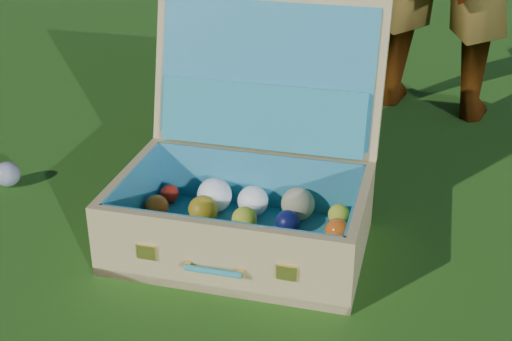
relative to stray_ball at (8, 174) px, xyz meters
name	(u,v)px	position (x,y,z in m)	size (l,w,h in m)	color
ground	(218,210)	(0.61, 0.17, -0.04)	(60.00, 60.00, 0.00)	#215114
stray_ball	(8,174)	(0.00, 0.00, 0.00)	(0.07, 0.07, 0.07)	teal
suitcase	(248,175)	(0.73, 0.11, 0.12)	(0.71, 0.67, 0.57)	tan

